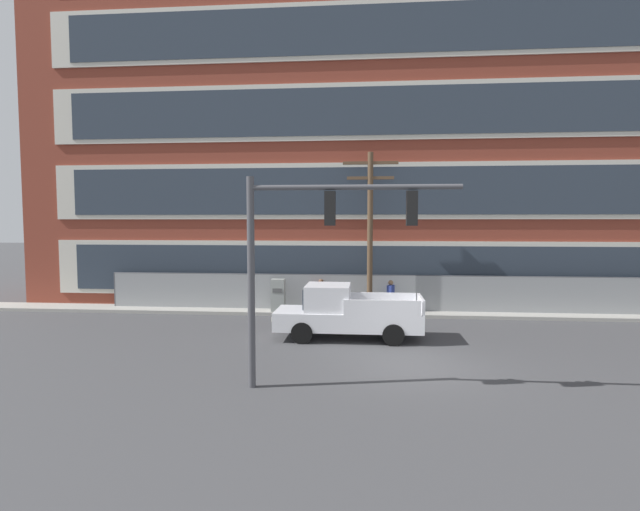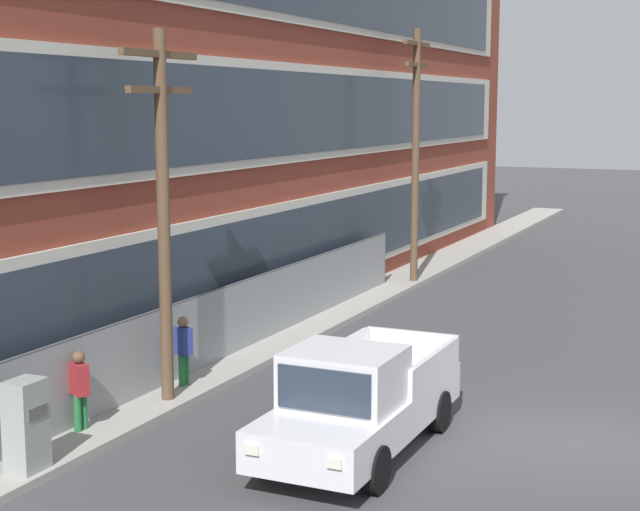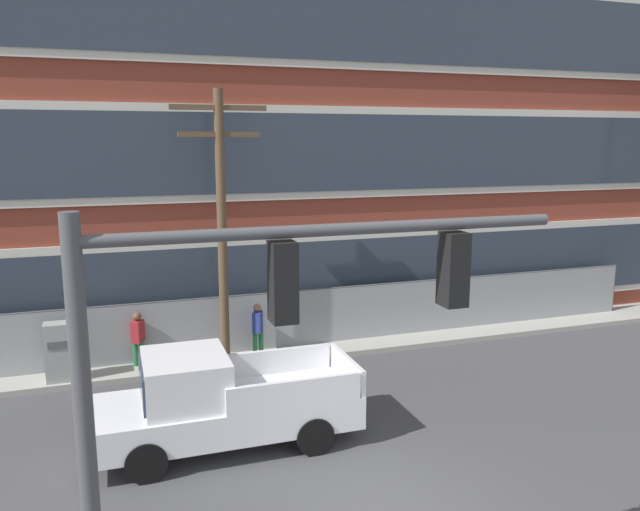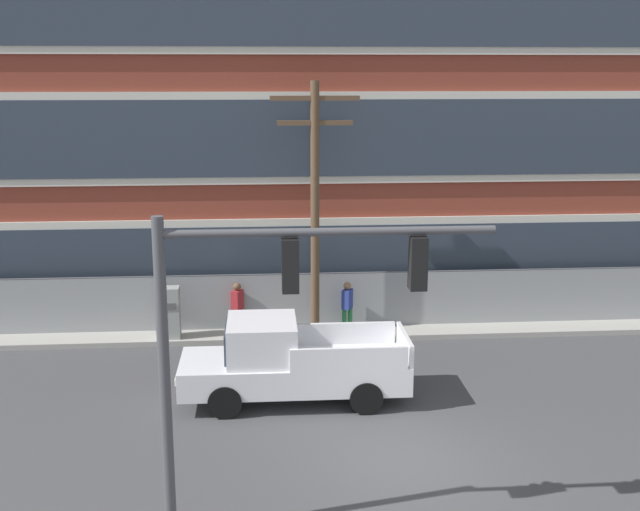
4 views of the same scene
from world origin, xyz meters
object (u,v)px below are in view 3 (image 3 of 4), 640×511
Objects in this scene: utility_pole_near_corner at (222,216)px; pedestrian_by_fence at (258,327)px; traffic_signal_mast at (242,355)px; pedestrian_near_cabinet at (138,337)px; electrical_cabinet at (58,355)px; pickup_truck_white at (218,403)px.

utility_pole_near_corner is 4.57× the size of pedestrian_by_fence.
traffic_signal_mast is 3.37× the size of pedestrian_near_cabinet.
traffic_signal_mast is 11.26m from electrical_cabinet.
pedestrian_by_fence is at bearing -2.74° from pedestrian_near_cabinet.
utility_pole_near_corner is (1.62, 10.52, 0.26)m from traffic_signal_mast.
utility_pole_near_corner is at bearing -9.56° from pedestrian_near_cabinet.
traffic_signal_mast is 0.74× the size of utility_pole_near_corner.
utility_pole_near_corner reaches higher than pedestrian_near_cabinet.
utility_pole_near_corner reaches higher than electrical_cabinet.
utility_pole_near_corner reaches higher than traffic_signal_mast.
pickup_truck_white is 0.73× the size of utility_pole_near_corner.
electrical_cabinet is (-3.39, 4.60, -0.11)m from pickup_truck_white.
electrical_cabinet is 5.40m from pedestrian_by_fence.
pickup_truck_white is at bearing -53.65° from electrical_cabinet.
pedestrian_near_cabinet is at bearing 93.86° from traffic_signal_mast.
pickup_truck_white is at bearing -75.04° from pedestrian_near_cabinet.
pickup_truck_white is 5.85m from utility_pole_near_corner.
pickup_truck_white is (0.62, 5.83, -3.10)m from traffic_signal_mast.
utility_pole_near_corner reaches higher than pedestrian_by_fence.
pedestrian_near_cabinet is (2.03, 0.48, 0.11)m from electrical_cabinet.
pedestrian_by_fence is at bearing 67.87° from pickup_truck_white.
electrical_cabinet is (-2.76, 10.43, -3.20)m from traffic_signal_mast.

